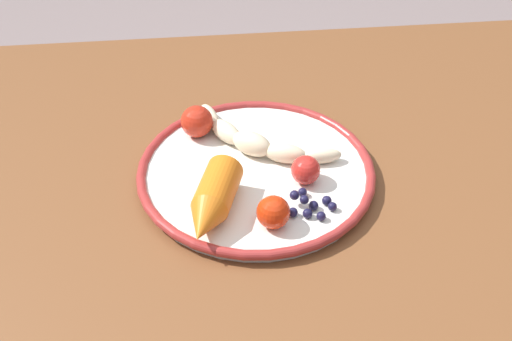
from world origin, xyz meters
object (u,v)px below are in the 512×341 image
Objects in this scene: banana at (256,141)px; carrot_orange at (212,202)px; tomato_far at (197,121)px; tomato_mid at (306,170)px; blueberry_pile at (310,205)px; tomato_near at (273,212)px; plate at (256,172)px; dining_table at (235,260)px.

banana is 1.40× the size of carrot_orange.
tomato_mid is at bearing -40.37° from tomato_far.
blueberry_pile is at bearing -51.72° from tomato_far.
blueberry_pile is 1.37× the size of tomato_far.
tomato_near is (0.00, -0.14, 0.01)m from banana.
banana is (0.00, 0.04, 0.02)m from plate.
banana reaches higher than plate.
banana is 0.09m from tomato_mid.
banana is 3.07× the size of blueberry_pile.
blueberry_pile is (0.11, 0.00, -0.01)m from carrot_orange.
plate is 5.12× the size of blueberry_pile.
tomato_far is (-0.13, 0.11, 0.00)m from tomato_mid.
dining_table is at bearing -73.35° from tomato_far.
tomato_far is at bearing 113.90° from tomato_near.
plate is at bearing 155.64° from tomato_mid.
tomato_near is 0.08m from tomato_mid.
carrot_orange reaches higher than dining_table.
dining_table is 0.16m from tomato_mid.
tomato_near is at bearing -156.17° from blueberry_pile.
blueberry_pile is (0.09, -0.03, 0.12)m from dining_table.
blueberry_pile reaches higher than plate.
carrot_orange is 2.20× the size of blueberry_pile.
banana is 0.13m from blueberry_pile.
plate is at bearing -49.70° from tomato_far.
tomato_mid is at bearing 55.60° from tomato_near.
dining_table is 0.15m from blueberry_pile.
carrot_orange is 0.11m from blueberry_pile.
tomato_far is at bearing 128.28° from blueberry_pile.
blueberry_pile is at bearing -20.85° from dining_table.
banana is 0.13m from carrot_orange.
plate is 0.10m from carrot_orange.
carrot_orange is (-0.06, -0.12, 0.01)m from banana.
banana reaches higher than dining_table.
carrot_orange is 0.07m from tomato_near.
carrot_orange is 3.57× the size of tomato_mid.
carrot_orange reaches higher than tomato_near.
tomato_far is (-0.01, 0.16, -0.00)m from carrot_orange.
tomato_mid is (0.06, -0.03, 0.02)m from plate.
banana is at bearing 91.98° from tomato_near.
dining_table is at bearing -126.97° from plate.
carrot_orange is at bearing -127.20° from plate.
carrot_orange is at bearing 163.34° from tomato_near.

